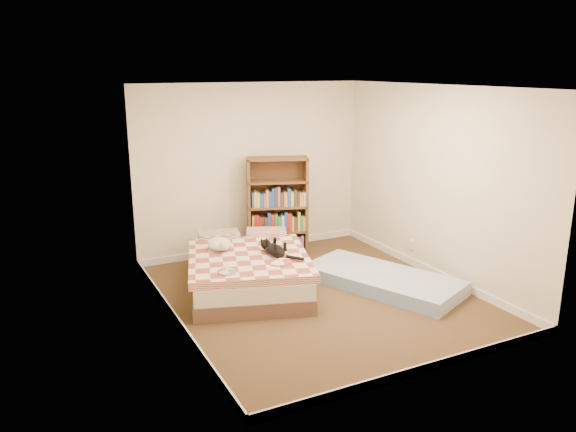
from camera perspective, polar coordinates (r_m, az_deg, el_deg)
name	(u,v)px	position (r m, az deg, el deg)	size (l,w,h in m)	color
room	(319,201)	(6.55, 3.12, 1.54)	(3.51, 4.01, 2.51)	#3E2C1A
bed	(247,268)	(7.15, -4.19, -5.34)	(1.91, 2.29, 0.53)	brown
bookshelf	(277,219)	(8.25, -1.16, -0.31)	(0.97, 0.58, 1.46)	#502F1B
floor_mattress	(382,280)	(7.28, 9.54, -6.41)	(0.89, 1.98, 0.18)	#7FA3D3
black_cat	(274,249)	(6.90, -1.42, -3.39)	(0.25, 0.70, 0.16)	black
white_dog	(220,244)	(7.12, -6.88, -2.83)	(0.43, 0.43, 0.16)	white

